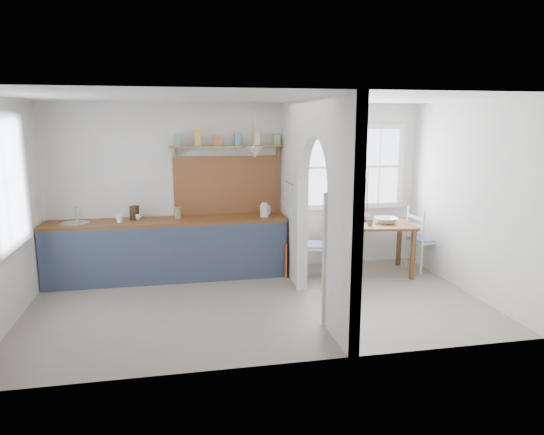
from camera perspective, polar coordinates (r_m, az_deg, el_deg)
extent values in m
cube|color=gray|center=(6.36, -1.61, -10.14)|extent=(5.80, 3.20, 0.01)
cube|color=silver|center=(5.93, -1.75, 13.95)|extent=(5.80, 3.20, 0.01)
cube|color=silver|center=(7.58, -3.68, 3.48)|extent=(5.80, 0.01, 2.60)
cube|color=silver|center=(4.47, 1.70, -1.91)|extent=(5.80, 0.01, 2.60)
cube|color=silver|center=(6.24, -28.96, 0.43)|extent=(0.01, 3.20, 2.60)
cube|color=silver|center=(7.09, 22.15, 2.13)|extent=(0.01, 3.20, 2.60)
cube|color=silver|center=(5.04, 8.47, -0.53)|extent=(0.12, 0.80, 2.60)
cube|color=silver|center=(7.12, 2.56, 2.99)|extent=(0.12, 1.20, 2.60)
cube|color=silver|center=(5.89, 5.41, 8.82)|extent=(0.12, 1.20, 1.05)
cube|color=brown|center=(7.29, -12.16, -0.44)|extent=(3.50, 0.60, 0.05)
cube|color=#475375|center=(7.12, -12.04, -4.45)|extent=(3.50, 0.03, 0.85)
cube|color=#462A17|center=(7.44, -12.01, -3.76)|extent=(3.46, 0.45, 0.85)
cylinder|color=silver|center=(7.43, -22.23, -0.70)|extent=(0.40, 0.40, 0.02)
cube|color=brown|center=(7.52, -5.21, 3.78)|extent=(1.65, 0.03, 0.90)
cube|color=olive|center=(7.39, -5.22, 8.32)|extent=(1.75, 0.20, 0.03)
cube|color=#53875F|center=(7.34, -11.10, 8.96)|extent=(0.09, 0.09, 0.18)
cube|color=gold|center=(7.35, -8.75, 9.04)|extent=(0.09, 0.09, 0.18)
cube|color=#B05529|center=(7.37, -6.40, 9.11)|extent=(0.09, 0.09, 0.18)
cube|color=teal|center=(7.40, -4.07, 9.16)|extent=(0.09, 0.09, 0.18)
cube|color=beige|center=(7.44, -1.77, 9.19)|extent=(0.09, 0.09, 0.18)
cube|color=#6A9456|center=(7.50, 0.51, 9.21)|extent=(0.09, 0.09, 0.18)
cone|color=beige|center=(7.10, -2.04, 7.68)|extent=(0.26, 0.26, 0.16)
cylinder|color=silver|center=(6.98, 2.05, 4.08)|extent=(0.02, 0.50, 0.02)
imported|color=white|center=(7.24, -17.49, -0.12)|extent=(0.14, 0.14, 0.12)
imported|color=white|center=(7.38, -15.55, 0.09)|extent=(0.14, 0.14, 0.09)
cube|color=#462A17|center=(7.40, -15.88, 0.55)|extent=(0.13, 0.15, 0.20)
cylinder|color=olive|center=(7.34, -11.04, 0.54)|extent=(0.13, 0.13, 0.17)
cube|color=#B11A56|center=(7.29, 1.61, -5.05)|extent=(0.02, 0.03, 0.52)
cube|color=#C9561C|center=(7.27, 1.66, -5.31)|extent=(0.02, 0.03, 0.55)
imported|color=white|center=(7.64, 13.30, -0.32)|extent=(0.38, 0.38, 0.08)
imported|color=#5F785B|center=(7.41, 11.46, -0.52)|extent=(0.12, 0.12, 0.10)
cylinder|color=black|center=(7.36, 9.09, -0.85)|extent=(0.25, 0.25, 0.02)
imported|color=#654D77|center=(7.70, 10.95, 0.19)|extent=(0.19, 0.19, 0.17)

